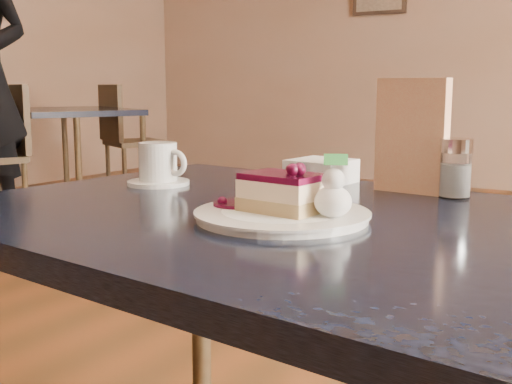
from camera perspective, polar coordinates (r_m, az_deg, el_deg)
The scene contains 10 objects.
main_table at distance 0.96m, azimuth 3.89°, elevation -6.22°, with size 1.17×0.84×0.69m.
dessert_plate at distance 0.91m, azimuth 2.33°, elevation -2.12°, with size 0.24×0.24×0.01m, color white.
cheesecake_slice at distance 0.90m, azimuth 2.34°, elevation -0.07°, with size 0.12×0.09×0.05m.
whipped_cream at distance 0.87m, azimuth 6.86°, elevation -0.82°, with size 0.05×0.05×0.05m.
berry_sauce at distance 0.95m, azimuth -1.64°, elevation -1.06°, with size 0.07×0.07×0.01m, color #3E072A.
coffee_set at distance 1.24m, azimuth -8.62°, elevation 2.28°, with size 0.13×0.12×0.08m.
menu_card at distance 1.16m, azimuth 13.67°, elevation 4.86°, with size 0.13×0.03×0.20m, color #F8E7AA.
sugar_shaker at distance 1.13m, azimuth 17.32°, elevation 2.08°, with size 0.05×0.05×0.10m.
napkin_stack at distance 1.26m, azimuth 5.83°, elevation 1.86°, with size 0.11×0.11×0.05m, color white.
bg_table_far_left at distance 4.73m, azimuth -15.92°, elevation -0.73°, with size 1.18×1.73×1.15m.
Camera 1 is at (0.68, -0.64, 0.87)m, focal length 45.00 mm.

